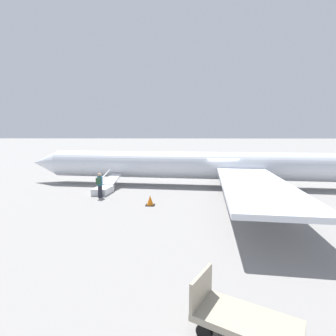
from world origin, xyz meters
name	(u,v)px	position (x,y,z in m)	size (l,w,h in m)	color
ground_plane	(221,187)	(0.00, 0.00, 0.00)	(600.00, 600.00, 0.00)	gray
airplane_main	(232,166)	(-0.93, 0.10, 1.80)	(35.08, 27.34, 6.04)	silver
boarding_stairs	(105,188)	(9.20, 2.72, 0.36)	(1.42, 4.10, 1.56)	silver
passenger	(100,183)	(9.10, 4.31, 1.00)	(0.36, 0.55, 1.74)	#23232D
luggage_cart	(240,318)	(2.26, 16.86, 0.46)	(2.46, 2.03, 1.22)	#9E937F
traffic_cone_near_stairs	(150,201)	(5.36, 6.22, 0.29)	(0.57, 0.57, 0.63)	black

